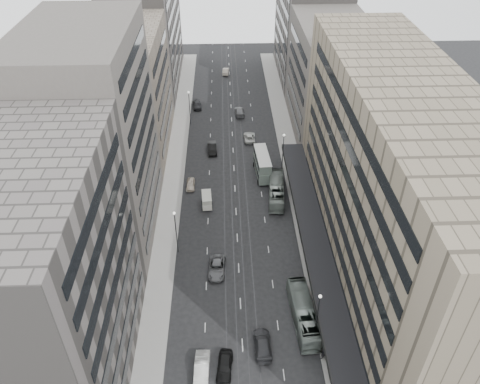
{
  "coord_description": "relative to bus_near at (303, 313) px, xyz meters",
  "views": [
    {
      "loc": [
        -1.71,
        -43.28,
        53.28
      ],
      "look_at": [
        0.68,
        20.94,
        5.16
      ],
      "focal_mm": 35.0,
      "sensor_mm": 36.0,
      "label": 1
    }
  ],
  "objects": [
    {
      "name": "sedan_0",
      "position": [
        -10.87,
        -7.18,
        -0.79
      ],
      "size": [
        2.41,
        4.9,
        1.61
      ],
      "primitive_type": "imported",
      "rotation": [
        0.0,
        0.0,
        -0.11
      ],
      "color": "black",
      "rests_on": "ground"
    },
    {
      "name": "sidewalk_right",
      "position": [
        3.5,
        39.82,
        -1.52
      ],
      "size": [
        4.0,
        125.0,
        0.15
      ],
      "primitive_type": "cube",
      "color": "gray",
      "rests_on": "ground"
    },
    {
      "name": "building_right_mid",
      "position": [
        13.0,
        54.32,
        10.41
      ],
      "size": [
        15.0,
        28.0,
        24.0
      ],
      "primitive_type": "cube",
      "color": "#534D48",
      "rests_on": "ground"
    },
    {
      "name": "lamp_right_near",
      "position": [
        1.2,
        -2.68,
        3.61
      ],
      "size": [
        0.44,
        0.44,
        8.32
      ],
      "color": "#262628",
      "rests_on": "ground"
    },
    {
      "name": "vw_microbus",
      "position": [
        0.07,
        -0.64,
        -0.4
      ],
      "size": [
        2.16,
        4.13,
        2.15
      ],
      "rotation": [
        0.0,
        0.0,
        -0.11
      ],
      "color": "#585F60",
      "rests_on": "ground"
    },
    {
      "name": "building_left_b",
      "position": [
        -30.0,
        21.32,
        15.41
      ],
      "size": [
        15.0,
        26.0,
        34.0
      ],
      "primitive_type": "cube",
      "color": "#534D48",
      "rests_on": "ground"
    },
    {
      "name": "building_left_c",
      "position": [
        -30.0,
        48.32,
        10.91
      ],
      "size": [
        15.0,
        28.0,
        25.0
      ],
      "primitive_type": "cube",
      "color": "#7A6D5F",
      "rests_on": "ground"
    },
    {
      "name": "pedestrian",
      "position": [
        1.7,
        -6.07,
        -0.43
      ],
      "size": [
        0.88,
        0.86,
        2.03
      ],
      "primitive_type": "imported",
      "rotation": [
        0.0,
        0.0,
        3.86
      ],
      "color": "black",
      "rests_on": "sidewalk_right"
    },
    {
      "name": "bus_far",
      "position": [
        -0.87,
        28.35,
        -0.03
      ],
      "size": [
        3.66,
        11.43,
        3.13
      ],
      "primitive_type": "imported",
      "rotation": [
        0.0,
        0.0,
        3.05
      ],
      "color": "gray",
      "rests_on": "ground"
    },
    {
      "name": "sidewalk_left",
      "position": [
        -20.5,
        39.82,
        -1.52
      ],
      "size": [
        4.0,
        125.0,
        0.15
      ],
      "primitive_type": "cube",
      "color": "gray",
      "rests_on": "ground"
    },
    {
      "name": "department_store",
      "position": [
        12.95,
        10.32,
        13.35
      ],
      "size": [
        19.2,
        60.0,
        30.0
      ],
      "color": "#7D6F5B",
      "rests_on": "ground"
    },
    {
      "name": "sedan_1",
      "position": [
        -13.73,
        -7.52,
        -0.75
      ],
      "size": [
        1.98,
        5.19,
        1.69
      ],
      "primitive_type": "imported",
      "rotation": [
        0.0,
        0.0,
        -0.04
      ],
      "color": "silver",
      "rests_on": "ground"
    },
    {
      "name": "building_left_a",
      "position": [
        -30.0,
        -5.68,
        13.41
      ],
      "size": [
        15.0,
        28.0,
        30.0
      ],
      "primitive_type": "cube",
      "color": "#5F5955",
      "rests_on": "ground"
    },
    {
      "name": "building_left_d",
      "position": [
        -30.0,
        81.32,
        12.41
      ],
      "size": [
        15.0,
        38.0,
        28.0
      ],
      "primitive_type": "cube",
      "color": "#5F5955",
      "rests_on": "ground"
    },
    {
      "name": "building_right_far",
      "position": [
        13.0,
        84.32,
        12.41
      ],
      "size": [
        15.0,
        32.0,
        28.0
      ],
      "primitive_type": "cube",
      "color": "#5F5955",
      "rests_on": "ground"
    },
    {
      "name": "ground",
      "position": [
        -8.5,
        2.32,
        -1.59
      ],
      "size": [
        220.0,
        220.0,
        0.0
      ],
      "primitive_type": "plane",
      "color": "black",
      "rests_on": "ground"
    },
    {
      "name": "sedan_7",
      "position": [
        -6.54,
        61.82,
        -0.81
      ],
      "size": [
        2.55,
        5.51,
        1.56
      ],
      "primitive_type": "imported",
      "rotation": [
        0.0,
        0.0,
        3.21
      ],
      "color": "slate",
      "rests_on": "ground"
    },
    {
      "name": "lamp_left_near",
      "position": [
        -18.2,
        14.32,
        3.61
      ],
      "size": [
        0.44,
        0.44,
        8.32
      ],
      "color": "#262628",
      "rests_on": "ground"
    },
    {
      "name": "sedan_8",
      "position": [
        -17.0,
        65.96,
        -0.77
      ],
      "size": [
        2.52,
        5.04,
        1.65
      ],
      "primitive_type": "imported",
      "rotation": [
        0.0,
        0.0,
        0.12
      ],
      "color": "#27272A",
      "rests_on": "ground"
    },
    {
      "name": "double_decker",
      "position": [
        -2.96,
        35.76,
        0.96
      ],
      "size": [
        3.18,
        8.8,
        4.73
      ],
      "rotation": [
        0.0,
        0.0,
        0.07
      ],
      "color": "slate",
      "rests_on": "ground"
    },
    {
      "name": "lamp_left_far",
      "position": [
        -18.2,
        57.32,
        3.61
      ],
      "size": [
        0.44,
        0.44,
        8.32
      ],
      "color": "#262628",
      "rests_on": "ground"
    },
    {
      "name": "sedan_2",
      "position": [
        -11.91,
        9.76,
        -0.83
      ],
      "size": [
        2.83,
        5.61,
        1.52
      ],
      "primitive_type": "imported",
      "rotation": [
        0.0,
        0.0,
        -0.06
      ],
      "color": "#5A5A5D",
      "rests_on": "ground"
    },
    {
      "name": "lamp_right_far",
      "position": [
        1.2,
        37.32,
        3.61
      ],
      "size": [
        0.44,
        0.44,
        8.32
      ],
      "color": "#262628",
      "rests_on": "ground"
    },
    {
      "name": "sedan_4",
      "position": [
        -17.0,
        32.06,
        -0.92
      ],
      "size": [
        1.66,
        3.98,
        1.35
      ],
      "primitive_type": "imported",
      "rotation": [
        0.0,
        0.0,
        -0.02
      ],
      "color": "beige",
      "rests_on": "ground"
    },
    {
      "name": "sedan_9",
      "position": [
        -9.54,
        87.1,
        -0.81
      ],
      "size": [
        2.0,
        4.83,
        1.56
      ],
      "primitive_type": "imported",
      "rotation": [
        0.0,
        0.0,
        3.07
      ],
      "color": "#BBAD9B",
      "rests_on": "ground"
    },
    {
      "name": "panel_van",
      "position": [
        -13.75,
        26.22,
        -0.26
      ],
      "size": [
        2.1,
        3.94,
        2.41
      ],
      "rotation": [
        0.0,
        0.0,
        0.07
      ],
      "color": "silver",
      "rests_on": "ground"
    },
    {
      "name": "bus_near",
      "position": [
        0.0,
        0.0,
        0.0
      ],
      "size": [
        3.34,
        11.57,
        3.19
      ],
      "primitive_type": "imported",
      "rotation": [
        0.0,
        0.0,
        3.2
      ],
      "color": "slate",
      "rests_on": "ground"
    },
    {
      "name": "sedan_6",
      "position": [
        -4.8,
        49.53,
        -0.9
      ],
      "size": [
        2.49,
        5.09,
        1.39
      ],
      "primitive_type": "imported",
      "rotation": [
        0.0,
        0.0,
        3.18
      ],
      "color": "beige",
      "rests_on": "ground"
    },
    {
      "name": "sedan_5",
      "position": [
        -13.0,
        44.92,
        -0.74
      ],
      "size": [
        2.14,
        5.29,
        1.71
      ],
      "primitive_type": "imported",
      "rotation": [
        0.0,
        0.0,
        0.07
      ],
      "color": "black",
      "rests_on": "ground"
    },
    {
      "name": "sedan_3",
      "position": [
        -5.91,
        -4.21,
        -0.79
      ],
      "size": [
        2.31,
        5.53,
        1.6
      ],
      "primitive_type": "imported",
      "rotation": [
        0.0,
        0.0,
        3.15
      ],
      "color": "#2A2A2D",
      "rests_on": "ground"
    }
  ]
}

